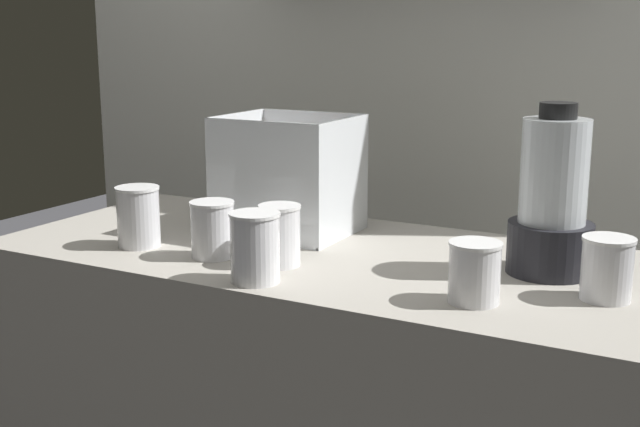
{
  "coord_description": "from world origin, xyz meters",
  "views": [
    {
      "loc": [
        0.8,
        -1.49,
        1.36
      ],
      "look_at": [
        0.0,
        0.0,
        0.98
      ],
      "focal_mm": 45.84,
      "sensor_mm": 36.0,
      "label": 1
    }
  ],
  "objects_px": {
    "blender_pitcher": "(552,205)",
    "juice_cup_pomegranate_rightmost": "(607,273)",
    "juice_cup_pomegranate_far_right": "(474,277)",
    "juice_cup_carrot_right": "(257,251)",
    "carrot_display_bin": "(287,196)",
    "juice_cup_orange_left": "(213,231)",
    "juice_cup_mango_far_left": "(139,220)",
    "juice_cup_carrot_middle": "(280,239)"
  },
  "relations": [
    {
      "from": "carrot_display_bin",
      "to": "juice_cup_orange_left",
      "type": "height_order",
      "value": "carrot_display_bin"
    },
    {
      "from": "carrot_display_bin",
      "to": "blender_pitcher",
      "type": "height_order",
      "value": "blender_pitcher"
    },
    {
      "from": "blender_pitcher",
      "to": "juice_cup_pomegranate_rightmost",
      "type": "relative_size",
      "value": 2.94
    },
    {
      "from": "juice_cup_pomegranate_rightmost",
      "to": "blender_pitcher",
      "type": "bearing_deg",
      "value": 137.27
    },
    {
      "from": "juice_cup_carrot_middle",
      "to": "juice_cup_pomegranate_rightmost",
      "type": "distance_m",
      "value": 0.62
    },
    {
      "from": "blender_pitcher",
      "to": "juice_cup_carrot_right",
      "type": "relative_size",
      "value": 2.49
    },
    {
      "from": "carrot_display_bin",
      "to": "juice_cup_orange_left",
      "type": "distance_m",
      "value": 0.27
    },
    {
      "from": "juice_cup_mango_far_left",
      "to": "juice_cup_pomegranate_far_right",
      "type": "xyz_separation_m",
      "value": [
        0.76,
        -0.02,
        -0.01
      ]
    },
    {
      "from": "carrot_display_bin",
      "to": "juice_cup_carrot_right",
      "type": "xyz_separation_m",
      "value": [
        0.15,
        -0.37,
        -0.02
      ]
    },
    {
      "from": "juice_cup_pomegranate_rightmost",
      "to": "carrot_display_bin",
      "type": "bearing_deg",
      "value": 167.4
    },
    {
      "from": "blender_pitcher",
      "to": "juice_cup_carrot_middle",
      "type": "height_order",
      "value": "blender_pitcher"
    },
    {
      "from": "carrot_display_bin",
      "to": "juice_cup_pomegranate_far_right",
      "type": "bearing_deg",
      "value": -27.99
    },
    {
      "from": "juice_cup_orange_left",
      "to": "juice_cup_pomegranate_far_right",
      "type": "relative_size",
      "value": 1.09
    },
    {
      "from": "juice_cup_carrot_middle",
      "to": "juice_cup_carrot_right",
      "type": "bearing_deg",
      "value": -80.57
    },
    {
      "from": "juice_cup_pomegranate_far_right",
      "to": "blender_pitcher",
      "type": "bearing_deg",
      "value": 72.77
    },
    {
      "from": "juice_cup_carrot_middle",
      "to": "juice_cup_mango_far_left",
      "type": "bearing_deg",
      "value": -177.13
    },
    {
      "from": "juice_cup_carrot_middle",
      "to": "juice_cup_pomegranate_rightmost",
      "type": "relative_size",
      "value": 1.1
    },
    {
      "from": "blender_pitcher",
      "to": "juice_cup_pomegranate_far_right",
      "type": "xyz_separation_m",
      "value": [
        -0.07,
        -0.24,
        -0.09
      ]
    },
    {
      "from": "juice_cup_pomegranate_far_right",
      "to": "juice_cup_carrot_right",
      "type": "bearing_deg",
      "value": -168.76
    },
    {
      "from": "juice_cup_carrot_middle",
      "to": "juice_cup_pomegranate_far_right",
      "type": "distance_m",
      "value": 0.41
    },
    {
      "from": "blender_pitcher",
      "to": "juice_cup_pomegranate_rightmost",
      "type": "xyz_separation_m",
      "value": [
        0.12,
        -0.11,
        -0.09
      ]
    },
    {
      "from": "blender_pitcher",
      "to": "juice_cup_pomegranate_rightmost",
      "type": "bearing_deg",
      "value": -42.73
    },
    {
      "from": "carrot_display_bin",
      "to": "juice_cup_carrot_middle",
      "type": "xyz_separation_m",
      "value": [
        0.13,
        -0.25,
        -0.03
      ]
    },
    {
      "from": "juice_cup_carrot_middle",
      "to": "juice_cup_carrot_right",
      "type": "xyz_separation_m",
      "value": [
        0.02,
        -0.12,
        0.01
      ]
    },
    {
      "from": "juice_cup_orange_left",
      "to": "carrot_display_bin",
      "type": "bearing_deg",
      "value": 84.96
    },
    {
      "from": "blender_pitcher",
      "to": "juice_cup_pomegranate_far_right",
      "type": "height_order",
      "value": "blender_pitcher"
    },
    {
      "from": "carrot_display_bin",
      "to": "juice_cup_mango_far_left",
      "type": "distance_m",
      "value": 0.34
    },
    {
      "from": "carrot_display_bin",
      "to": "blender_pitcher",
      "type": "distance_m",
      "value": 0.62
    },
    {
      "from": "blender_pitcher",
      "to": "juice_cup_orange_left",
      "type": "relative_size",
      "value": 2.8
    },
    {
      "from": "juice_cup_mango_far_left",
      "to": "juice_cup_carrot_middle",
      "type": "xyz_separation_m",
      "value": [
        0.35,
        0.02,
        -0.0
      ]
    },
    {
      "from": "juice_cup_carrot_right",
      "to": "blender_pitcher",
      "type": "bearing_deg",
      "value": 34.09
    },
    {
      "from": "carrot_display_bin",
      "to": "juice_cup_carrot_right",
      "type": "distance_m",
      "value": 0.4
    },
    {
      "from": "juice_cup_carrot_middle",
      "to": "juice_cup_pomegranate_rightmost",
      "type": "height_order",
      "value": "juice_cup_carrot_middle"
    },
    {
      "from": "juice_cup_pomegranate_far_right",
      "to": "juice_cup_pomegranate_rightmost",
      "type": "xyz_separation_m",
      "value": [
        0.2,
        0.12,
        0.0
      ]
    },
    {
      "from": "carrot_display_bin",
      "to": "blender_pitcher",
      "type": "bearing_deg",
      "value": -4.7
    },
    {
      "from": "carrot_display_bin",
      "to": "juice_cup_carrot_middle",
      "type": "relative_size",
      "value": 2.32
    },
    {
      "from": "juice_cup_carrot_right",
      "to": "juice_cup_mango_far_left",
      "type": "bearing_deg",
      "value": 164.94
    },
    {
      "from": "juice_cup_orange_left",
      "to": "juice_cup_pomegranate_far_right",
      "type": "xyz_separation_m",
      "value": [
        0.57,
        -0.02,
        -0.01
      ]
    },
    {
      "from": "juice_cup_mango_far_left",
      "to": "juice_cup_carrot_middle",
      "type": "relative_size",
      "value": 1.07
    },
    {
      "from": "carrot_display_bin",
      "to": "juice_cup_orange_left",
      "type": "bearing_deg",
      "value": -95.04
    },
    {
      "from": "juice_cup_carrot_right",
      "to": "juice_cup_pomegranate_rightmost",
      "type": "xyz_separation_m",
      "value": [
        0.59,
        0.2,
        -0.01
      ]
    },
    {
      "from": "juice_cup_orange_left",
      "to": "juice_cup_carrot_right",
      "type": "relative_size",
      "value": 0.89
    }
  ]
}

